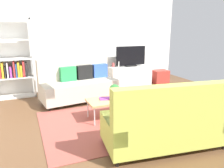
{
  "coord_description": "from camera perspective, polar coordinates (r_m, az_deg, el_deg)",
  "views": [
    {
      "loc": [
        -1.74,
        -3.93,
        1.87
      ],
      "look_at": [
        0.05,
        0.48,
        0.65
      ],
      "focal_mm": 35.76,
      "sensor_mm": 36.0,
      "label": 1
    }
  ],
  "objects": [
    {
      "name": "vase_0",
      "position": [
        7.07,
        0.31,
        4.9
      ],
      "size": [
        0.09,
        0.09,
        0.14
      ],
      "primitive_type": "cylinder",
      "color": "#B24C4C",
      "rests_on": "tv_console"
    },
    {
      "name": "bottle_0",
      "position": [
        7.04,
        1.71,
        5.05
      ],
      "size": [
        0.04,
        0.04,
        0.18
      ],
      "primitive_type": "cylinder",
      "color": "silver",
      "rests_on": "tv_console"
    },
    {
      "name": "ground_plane",
      "position": [
        4.69,
        1.63,
        -9.13
      ],
      "size": [
        7.68,
        7.68,
        0.0
      ],
      "primitive_type": "plane",
      "color": "brown"
    },
    {
      "name": "bookshelf",
      "position": [
        6.48,
        -24.36,
        4.97
      ],
      "size": [
        1.1,
        0.36,
        2.1
      ],
      "color": "white",
      "rests_on": "ground_plane"
    },
    {
      "name": "potted_plant",
      "position": [
        4.53,
        0.69,
        -1.99
      ],
      "size": [
        0.22,
        0.22,
        0.33
      ],
      "color": "brown",
      "rests_on": "coffee_table"
    },
    {
      "name": "coffee_table",
      "position": [
        4.64,
        0.49,
        -4.19
      ],
      "size": [
        1.1,
        0.56,
        0.42
      ],
      "color": "tan",
      "rests_on": "ground_plane"
    },
    {
      "name": "tv_console",
      "position": [
        7.33,
        4.65,
        2.11
      ],
      "size": [
        1.4,
        0.44,
        0.64
      ],
      "primitive_type": "cube",
      "color": "silver",
      "rests_on": "ground_plane"
    },
    {
      "name": "area_rug",
      "position": [
        4.59,
        0.87,
        -9.58
      ],
      "size": [
        2.9,
        2.2,
        0.01
      ],
      "primitive_type": "cube",
      "color": "#9E4C42",
      "rests_on": "ground_plane"
    },
    {
      "name": "table_book_0",
      "position": [
        4.63,
        -1.71,
        -3.71
      ],
      "size": [
        0.27,
        0.23,
        0.03
      ],
      "primitive_type": "cube",
      "rotation": [
        0.0,
        0.0,
        -0.22
      ],
      "color": "purple",
      "rests_on": "coffee_table"
    },
    {
      "name": "storage_trunk",
      "position": [
        7.82,
        12.19,
        1.85
      ],
      "size": [
        0.52,
        0.4,
        0.44
      ],
      "primitive_type": "cube",
      "color": "#B2382D",
      "rests_on": "ground_plane"
    },
    {
      "name": "couch_green",
      "position": [
        3.59,
        13.57,
        -9.47
      ],
      "size": [
        1.99,
        1.07,
        1.1
      ],
      "rotation": [
        0.0,
        0.0,
        -0.12
      ],
      "color": "#C1CC51",
      "rests_on": "ground_plane"
    },
    {
      "name": "tv",
      "position": [
        7.21,
        4.82,
        6.99
      ],
      "size": [
        1.0,
        0.2,
        0.64
      ],
      "color": "black",
      "rests_on": "tv_console"
    },
    {
      "name": "wall_far",
      "position": [
        6.97,
        -7.77,
        10.78
      ],
      "size": [
        6.4,
        0.12,
        2.9
      ],
      "primitive_type": "cube",
      "color": "white",
      "rests_on": "ground_plane"
    },
    {
      "name": "couch_beige",
      "position": [
        5.81,
        -8.57,
        0.08
      ],
      "size": [
        2.0,
        1.09,
        1.1
      ],
      "rotation": [
        0.0,
        0.0,
        3.28
      ],
      "color": "beige",
      "rests_on": "ground_plane"
    }
  ]
}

